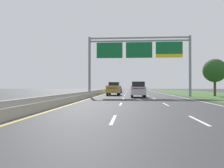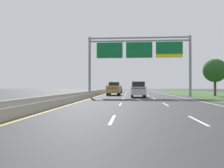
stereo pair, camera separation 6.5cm
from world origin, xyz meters
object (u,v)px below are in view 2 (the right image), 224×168
car_silver_centre_lane_suv (138,89)px  car_black_centre_lane_sedan (135,89)px  roadside_tree_mid (215,71)px  pickup_truck_gold (114,89)px  car_blue_left_lane_sedan (118,89)px  overhead_sign_gantry (139,53)px

car_silver_centre_lane_suv → car_black_centre_lane_sedan: car_silver_centre_lane_suv is taller
roadside_tree_mid → pickup_truck_gold: bearing=169.5°
pickup_truck_gold → car_blue_left_lane_sedan: size_ratio=1.24×
car_black_centre_lane_sedan → car_blue_left_lane_sedan: bearing=76.6°
car_silver_centre_lane_suv → car_blue_left_lane_sedan: size_ratio=1.07×
roadside_tree_mid → car_silver_centre_lane_suv: bearing=-160.3°
car_blue_left_lane_sedan → roadside_tree_mid: (15.49, -18.88, 3.04)m
pickup_truck_gold → car_black_centre_lane_sedan: size_ratio=1.23×
overhead_sign_gantry → roadside_tree_mid: overhead_sign_gantry is taller
car_silver_centre_lane_suv → car_blue_left_lane_sedan: (-3.85, 23.05, -0.28)m
pickup_truck_gold → car_black_centre_lane_sedan: 15.54m
overhead_sign_gantry → car_blue_left_lane_sedan: bearing=101.3°
car_blue_left_lane_sedan → car_silver_centre_lane_suv: bearing=-170.6°
car_black_centre_lane_sedan → car_blue_left_lane_sedan: size_ratio=1.00×
car_silver_centre_lane_suv → car_black_centre_lane_sedan: bearing=-0.4°
car_silver_centre_lane_suv → roadside_tree_mid: (11.64, 4.17, 2.76)m
pickup_truck_gold → roadside_tree_mid: roadside_tree_mid is taller
car_black_centre_lane_sedan → overhead_sign_gantry: bearing=-179.1°
overhead_sign_gantry → roadside_tree_mid: size_ratio=2.68×
overhead_sign_gantry → pickup_truck_gold: (-4.03, 4.57, -5.27)m
roadside_tree_mid → car_black_centre_lane_sedan: bearing=122.8°
car_blue_left_lane_sedan → roadside_tree_mid: roadside_tree_mid is taller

